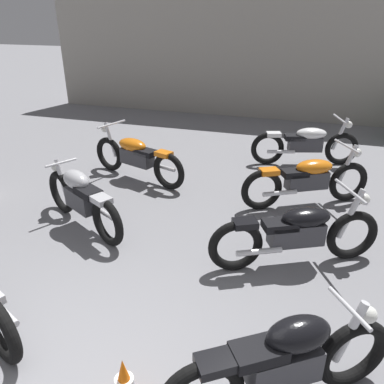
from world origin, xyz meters
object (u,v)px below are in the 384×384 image
object	(u,v)px
motorcycle_left_row_1	(81,198)
motorcycle_left_row_2	(136,156)
motorcycle_right_row_3	(306,143)
motorcycle_right_row_2	(308,179)
motorcycle_right_row_0	(284,362)
motorcycle_right_row_1	(297,232)

from	to	relation	value
motorcycle_left_row_1	motorcycle_left_row_2	xyz separation A→B (m)	(-0.00, 1.85, -0.01)
motorcycle_right_row_3	motorcycle_left_row_1	bearing A→B (deg)	-129.47
motorcycle_left_row_2	motorcycle_right_row_2	bearing A→B (deg)	-3.01
motorcycle_right_row_3	motorcycle_right_row_0	bearing A→B (deg)	-89.12
motorcycle_left_row_2	motorcycle_right_row_0	world-z (taller)	motorcycle_left_row_2
motorcycle_right_row_0	motorcycle_right_row_3	size ratio (longest dim) A/B	0.80
motorcycle_right_row_2	motorcycle_right_row_1	bearing A→B (deg)	-91.70
motorcycle_right_row_0	motorcycle_left_row_2	bearing A→B (deg)	127.98
motorcycle_left_row_2	motorcycle_right_row_1	bearing A→B (deg)	-32.12
motorcycle_right_row_1	motorcycle_right_row_2	distance (m)	1.72
motorcycle_left_row_1	motorcycle_right_row_0	world-z (taller)	same
motorcycle_left_row_1	motorcycle_right_row_2	world-z (taller)	motorcycle_right_row_2
motorcycle_left_row_2	motorcycle_right_row_2	xyz separation A→B (m)	(3.05, -0.16, 0.00)
motorcycle_right_row_1	motorcycle_right_row_2	bearing A→B (deg)	88.30
motorcycle_right_row_2	motorcycle_right_row_3	xyz separation A→B (m)	(-0.11, 1.88, 0.00)
motorcycle_right_row_1	motorcycle_right_row_2	world-z (taller)	same
motorcycle_right_row_0	motorcycle_right_row_3	bearing A→B (deg)	90.88
motorcycle_right_row_1	motorcycle_right_row_3	xyz separation A→B (m)	(-0.06, 3.60, 0.00)
motorcycle_right_row_1	motorcycle_right_row_2	size ratio (longest dim) A/B	1.02
motorcycle_left_row_2	motorcycle_right_row_0	xyz separation A→B (m)	(3.02, -3.87, 0.01)
motorcycle_left_row_2	motorcycle_right_row_1	size ratio (longest dim) A/B	1.05
motorcycle_left_row_2	motorcycle_right_row_2	distance (m)	3.05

